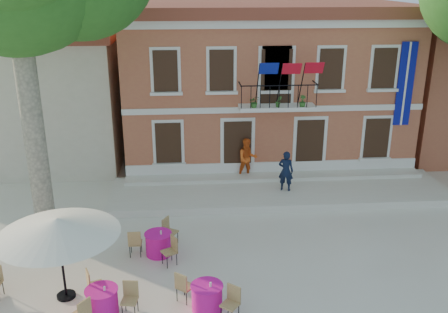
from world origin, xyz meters
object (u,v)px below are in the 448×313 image
cafe_table_3 (158,243)px  pedestrian_orange (247,159)px  cafe_table_0 (102,300)px  patio_umbrella (58,227)px  pedestrian_navy (286,171)px  cafe_table_1 (207,296)px

cafe_table_3 → pedestrian_orange: bearing=57.6°
cafe_table_0 → cafe_table_3: size_ratio=0.99×
patio_umbrella → cafe_table_0: (1.17, -0.85, -1.82)m
patio_umbrella → pedestrian_navy: 9.96m
pedestrian_navy → cafe_table_3: size_ratio=0.90×
pedestrian_navy → pedestrian_orange: bearing=-25.0°
pedestrian_orange → cafe_table_0: 10.04m
cafe_table_0 → cafe_table_3: 3.30m
cafe_table_0 → pedestrian_orange: bearing=60.2°
cafe_table_0 → pedestrian_navy: bearing=48.6°
pedestrian_orange → cafe_table_1: bearing=-110.2°
pedestrian_navy → pedestrian_orange: 2.02m
pedestrian_orange → patio_umbrella: bearing=-134.5°
patio_umbrella → pedestrian_orange: size_ratio=1.87×
patio_umbrella → pedestrian_orange: (6.15, 7.84, -1.05)m
patio_umbrella → cafe_table_0: patio_umbrella is taller
cafe_table_3 → pedestrian_navy: bearing=40.2°
pedestrian_navy → pedestrian_orange: pedestrian_orange is taller
pedestrian_navy → cafe_table_3: pedestrian_navy is taller
patio_umbrella → cafe_table_1: bearing=-12.4°
pedestrian_orange → cafe_table_1: pedestrian_orange is taller
patio_umbrella → cafe_table_3: 3.79m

